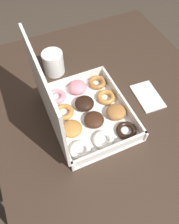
# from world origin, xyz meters

# --- Properties ---
(ground_plane) EXTENTS (8.00, 8.00, 0.00)m
(ground_plane) POSITION_xyz_m (0.00, 0.00, 0.00)
(ground_plane) COLOR #42382D
(dining_table) EXTENTS (1.04, 0.85, 0.76)m
(dining_table) POSITION_xyz_m (0.00, 0.00, 0.65)
(dining_table) COLOR #38281E
(dining_table) RESTS_ON ground_plane
(donut_box) EXTENTS (0.33, 0.27, 0.30)m
(donut_box) POSITION_xyz_m (0.01, 0.11, 0.82)
(donut_box) COLOR white
(donut_box) RESTS_ON dining_table
(coffee_mug) EXTENTS (0.08, 0.08, 0.09)m
(coffee_mug) POSITION_xyz_m (0.26, 0.13, 0.81)
(coffee_mug) COLOR white
(coffee_mug) RESTS_ON dining_table
(paper_napkin) EXTENTS (0.14, 0.09, 0.01)m
(paper_napkin) POSITION_xyz_m (-0.01, -0.15, 0.77)
(paper_napkin) COLOR white
(paper_napkin) RESTS_ON dining_table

